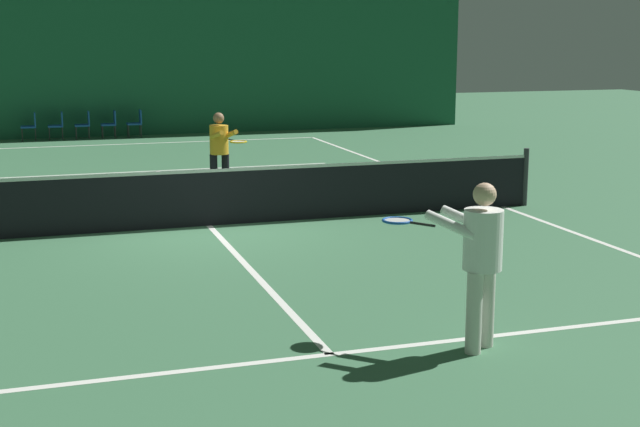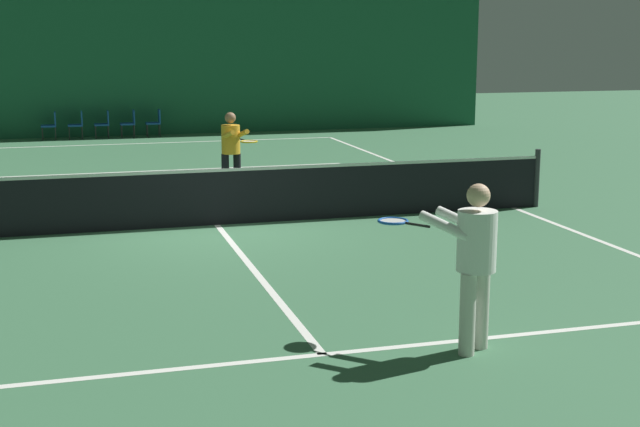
{
  "view_description": "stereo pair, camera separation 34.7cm",
  "coord_description": "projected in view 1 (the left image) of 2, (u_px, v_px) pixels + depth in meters",
  "views": [
    {
      "loc": [
        -2.66,
        -14.39,
        3.13
      ],
      "look_at": [
        0.6,
        -4.21,
        0.98
      ],
      "focal_mm": 50.0,
      "sensor_mm": 36.0,
      "label": 1
    },
    {
      "loc": [
        -2.33,
        -14.49,
        3.13
      ],
      "look_at": [
        0.6,
        -4.21,
        0.98
      ],
      "focal_mm": 50.0,
      "sensor_mm": 36.0,
      "label": 2
    }
  ],
  "objects": [
    {
      "name": "tennis_net",
      "position": [
        208.0,
        196.0,
        14.74
      ],
      "size": [
        12.0,
        0.1,
        1.07
      ],
      "color": "black",
      "rests_on": "ground"
    },
    {
      "name": "court_line_baseline_far",
      "position": [
        132.0,
        144.0,
        25.95
      ],
      "size": [
        11.0,
        0.1,
        0.0
      ],
      "color": "white",
      "rests_on": "ground"
    },
    {
      "name": "courtside_chair_4",
      "position": [
        137.0,
        121.0,
        27.62
      ],
      "size": [
        0.44,
        0.44,
        0.84
      ],
      "rotation": [
        0.0,
        0.0,
        -1.57
      ],
      "color": "#2D2D2D",
      "rests_on": "ground"
    },
    {
      "name": "court_line_centre",
      "position": [
        209.0,
        226.0,
        14.84
      ],
      "size": [
        0.1,
        12.8,
        0.0
      ],
      "color": "white",
      "rests_on": "ground"
    },
    {
      "name": "courtside_chair_2",
      "position": [
        85.0,
        123.0,
        27.15
      ],
      "size": [
        0.44,
        0.44,
        0.84
      ],
      "rotation": [
        0.0,
        0.0,
        -1.57
      ],
      "color": "#2D2D2D",
      "rests_on": "ground"
    },
    {
      "name": "court_line_service_far",
      "position": [
        158.0,
        171.0,
        20.82
      ],
      "size": [
        8.25,
        0.1,
        0.0
      ],
      "color": "white",
      "rests_on": "ground"
    },
    {
      "name": "player_near",
      "position": [
        479.0,
        253.0,
        8.85
      ],
      "size": [
        1.07,
        1.33,
        1.71
      ],
      "rotation": [
        0.0,
        0.0,
        2.17
      ],
      "color": "beige",
      "rests_on": "ground"
    },
    {
      "name": "backdrop_curtain",
      "position": [
        121.0,
        62.0,
        27.68
      ],
      "size": [
        23.0,
        0.12,
        4.56
      ],
      "color": "#1E5B3D",
      "rests_on": "ground"
    },
    {
      "name": "courtside_chair_3",
      "position": [
        111.0,
        122.0,
        27.38
      ],
      "size": [
        0.44,
        0.44,
        0.84
      ],
      "rotation": [
        0.0,
        0.0,
        -1.57
      ],
      "color": "#2D2D2D",
      "rests_on": "ground"
    },
    {
      "name": "court_line_sideline_right",
      "position": [
        503.0,
        207.0,
        16.49
      ],
      "size": [
        0.1,
        23.8,
        0.0
      ],
      "color": "white",
      "rests_on": "ground"
    },
    {
      "name": "courtside_chair_1",
      "position": [
        58.0,
        124.0,
        26.92
      ],
      "size": [
        0.44,
        0.44,
        0.84
      ],
      "rotation": [
        0.0,
        0.0,
        -1.57
      ],
      "color": "#2D2D2D",
      "rests_on": "ground"
    },
    {
      "name": "ground_plane",
      "position": [
        209.0,
        226.0,
        14.84
      ],
      "size": [
        60.0,
        60.0,
        0.0
      ],
      "primitive_type": "plane",
      "color": "#3D704C"
    },
    {
      "name": "player_far",
      "position": [
        220.0,
        147.0,
        17.66
      ],
      "size": [
        0.59,
        1.37,
        1.62
      ],
      "rotation": [
        0.0,
        0.0,
        -1.39
      ],
      "color": "black",
      "rests_on": "ground"
    },
    {
      "name": "court_line_service_near",
      "position": [
        330.0,
        354.0,
        8.87
      ],
      "size": [
        8.25,
        0.1,
        0.0
      ],
      "color": "white",
      "rests_on": "ground"
    },
    {
      "name": "courtside_chair_0",
      "position": [
        31.0,
        124.0,
        26.68
      ],
      "size": [
        0.44,
        0.44,
        0.84
      ],
      "rotation": [
        0.0,
        0.0,
        -1.57
      ],
      "color": "#2D2D2D",
      "rests_on": "ground"
    }
  ]
}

